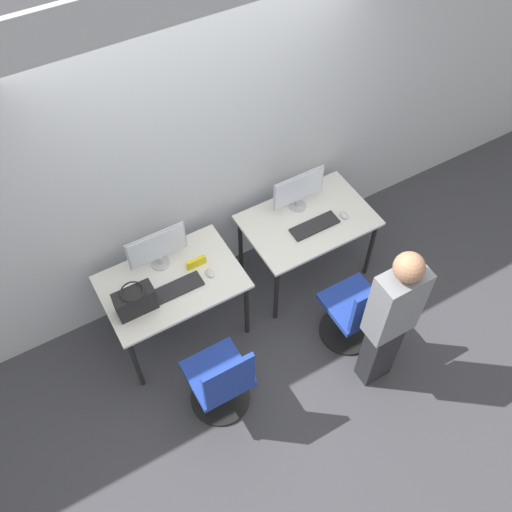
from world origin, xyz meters
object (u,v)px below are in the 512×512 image
office_chair_left (221,383)px  handbag (135,301)px  mouse_left (210,273)px  mouse_right (344,215)px  keyboard_right (315,226)px  keyboard_left (176,289)px  monitor_left (157,248)px  office_chair_right (356,313)px  monitor_right (299,190)px  person_right (391,318)px

office_chair_left → handbag: size_ratio=3.05×
mouse_left → mouse_right: same height
keyboard_right → mouse_right: mouse_right is taller
keyboard_left → mouse_right: bearing=-1.2°
mouse_left → handbag: bearing=-178.5°
keyboard_left → handbag: handbag is taller
monitor_left → office_chair_left: (-0.00, -1.00, -0.55)m
office_chair_right → monitor_right: bearing=88.2°
monitor_left → handbag: bearing=-136.8°
keyboard_left → monitor_right: bearing=11.8°
office_chair_right → person_right: 0.60m
mouse_left → keyboard_right: (0.98, -0.00, -0.01)m
mouse_right → office_chair_right: size_ratio=0.10×
monitor_left → mouse_left: monitor_left is taller
office_chair_right → mouse_left: bearing=143.1°
office_chair_right → handbag: (-1.57, 0.70, 0.47)m
mouse_left → handbag: 0.63m
monitor_left → monitor_right: 1.28m
person_right → mouse_right: bearing=71.4°
monitor_left → office_chair_right: monitor_left is taller
keyboard_right → office_chair_right: bearing=-92.5°
office_chair_left → monitor_left: bearing=89.9°
handbag → mouse_right: bearing=-0.5°
office_chair_left → monitor_right: 1.70m
monitor_right → keyboard_right: monitor_right is taller
keyboard_left → office_chair_right: office_chair_right is taller
keyboard_left → person_right: (1.20, -1.08, 0.12)m
monitor_right → office_chair_right: (-0.03, -0.98, -0.55)m
keyboard_left → keyboard_right: (1.28, -0.00, 0.00)m
mouse_right → monitor_left: bearing=168.3°
monitor_right → keyboard_right: bearing=-90.0°
office_chair_right → mouse_right: bearing=65.5°
person_right → handbag: size_ratio=5.26×
mouse_right → keyboard_right: bearing=174.0°
office_chair_right → handbag: handbag is taller
monitor_left → keyboard_right: (1.28, -0.29, -0.19)m
keyboard_left → handbag: bearing=-176.8°
monitor_right → monitor_left: bearing=179.0°
monitor_left → keyboard_left: (0.00, -0.29, -0.19)m
office_chair_left → monitor_right: size_ratio=1.89×
office_chair_left → keyboard_right: office_chair_left is taller
monitor_left → office_chair_right: 1.69m
office_chair_right → person_right: bearing=-96.4°
office_chair_left → handbag: 0.90m
mouse_left → monitor_right: bearing=15.2°
monitor_left → keyboard_right: 1.32m
monitor_right → mouse_right: (0.28, -0.30, -0.18)m
mouse_left → keyboard_left: bearing=179.6°
keyboard_right → mouse_right: bearing=-6.0°
keyboard_left → keyboard_right: size_ratio=1.00×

